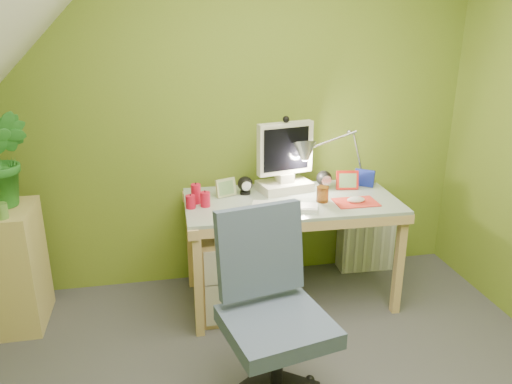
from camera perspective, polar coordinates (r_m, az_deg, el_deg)
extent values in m
cube|color=olive|center=(3.40, -2.00, 8.89)|extent=(3.20, 0.01, 2.40)
cube|color=white|center=(3.04, 3.28, -1.65)|extent=(0.42, 0.25, 0.02)
cube|color=red|center=(3.18, 11.33, -1.15)|extent=(0.26, 0.19, 0.01)
ellipsoid|color=white|center=(3.18, 11.35, -0.88)|extent=(0.12, 0.09, 0.04)
cylinder|color=brown|center=(3.15, 7.61, -0.25)|extent=(0.09, 0.09, 0.10)
cube|color=red|center=(3.40, 10.39, 1.35)|extent=(0.15, 0.04, 0.13)
cube|color=#162697|center=(3.49, 12.29, 1.59)|extent=(0.12, 0.10, 0.12)
cube|color=#B5C285|center=(3.22, -3.46, 0.52)|extent=(0.13, 0.07, 0.12)
cube|color=tan|center=(3.40, -25.71, -7.76)|extent=(0.28, 0.44, 0.76)
imported|color=#297928|center=(3.21, -27.09, 3.35)|extent=(0.34, 0.28, 0.57)
cylinder|color=#5B8E3B|center=(3.10, -27.11, -1.94)|extent=(0.08, 0.08, 0.09)
cube|color=silver|center=(3.88, 12.37, -5.74)|extent=(0.41, 0.18, 0.40)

